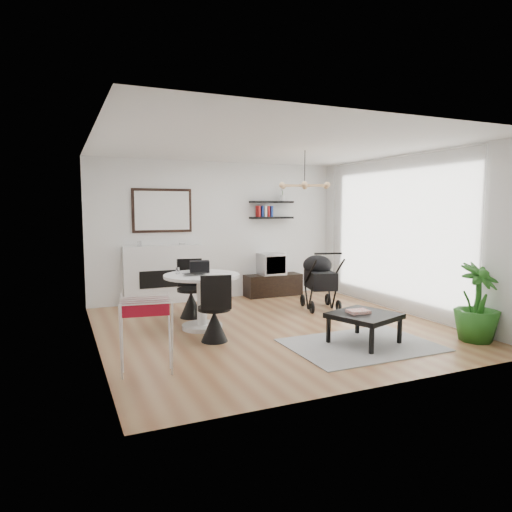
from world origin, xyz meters
name	(u,v)px	position (x,y,z in m)	size (l,w,h in m)	color
floor	(272,328)	(0.00, 0.00, 0.00)	(5.00, 5.00, 0.00)	#915C37
ceiling	(273,145)	(0.00, 0.00, 2.70)	(5.00, 5.00, 0.00)	white
wall_back	(218,231)	(0.00, 2.50, 1.35)	(5.00, 5.00, 0.00)	white
wall_left	(94,244)	(-2.50, 0.00, 1.35)	(5.00, 5.00, 0.00)	white
wall_right	(405,234)	(2.50, 0.00, 1.35)	(5.00, 5.00, 0.00)	white
sheer_curtain	(393,234)	(2.40, 0.20, 1.35)	(0.04, 3.60, 2.60)	white
fireplace	(164,267)	(-1.10, 2.42, 0.69)	(1.50, 0.17, 2.16)	white
shelf_lower	(272,218)	(1.11, 2.37, 1.60)	(0.90, 0.25, 0.04)	black
shelf_upper	(272,202)	(1.11, 2.37, 1.92)	(0.90, 0.25, 0.04)	black
pendant_lamp	(305,186)	(0.70, 0.30, 2.15)	(0.90, 0.90, 0.10)	tan
tv_console	(273,285)	(1.11, 2.28, 0.22)	(1.17, 0.41, 0.44)	black
crt_tv	(272,264)	(1.08, 2.28, 0.66)	(0.50, 0.44, 0.44)	#B7B7BA
dining_table	(202,293)	(-0.98, 0.37, 0.54)	(1.12, 1.12, 0.82)	white
laptop	(197,275)	(-1.08, 0.29, 0.83)	(0.36, 0.23, 0.03)	black
black_bag	(200,267)	(-0.95, 0.61, 0.91)	(0.29, 0.18, 0.18)	black
newspaper	(219,275)	(-0.78, 0.21, 0.82)	(0.32, 0.26, 0.01)	white
drinking_glass	(178,271)	(-1.30, 0.57, 0.87)	(0.06, 0.06, 0.10)	white
chair_far	(191,299)	(-0.94, 1.13, 0.30)	(0.47, 0.49, 0.95)	black
chair_near	(215,320)	(-1.03, -0.34, 0.29)	(0.46, 0.48, 0.93)	black
drying_rack	(146,334)	(-2.08, -1.19, 0.44)	(0.63, 0.60, 0.83)	white
stroller	(319,283)	(1.36, 0.89, 0.46)	(0.73, 0.95, 1.07)	black
rug	(361,345)	(0.68, -1.28, 0.01)	(1.89, 1.37, 0.01)	gray
coffee_table	(364,317)	(0.76, -1.22, 0.37)	(0.99, 0.99, 0.40)	black
magazines	(358,311)	(0.70, -1.17, 0.43)	(0.27, 0.21, 0.04)	#BC402F
potted_plant	(477,303)	(2.24, -1.72, 0.53)	(0.59, 0.59, 1.06)	#25631C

